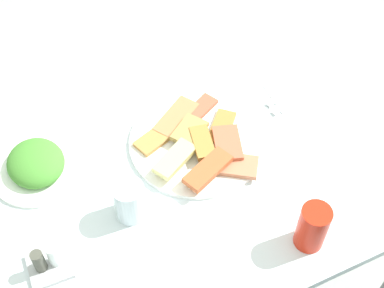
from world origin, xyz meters
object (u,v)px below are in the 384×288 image
Objects in this scene: dining_table at (189,177)px; pide_platter at (198,142)px; paper_napkin at (294,94)px; fork at (291,89)px; soda_can at (312,227)px; drinking_glass at (130,201)px; spoon at (298,98)px; condiment_caddy at (48,262)px; salad_plate_greens at (36,164)px.

pide_platter is at bearing -146.26° from dining_table.
dining_table is 0.11m from pide_platter.
fork is at bearing -90.00° from paper_napkin.
soda_can reaches higher than pide_platter.
pide_platter is at bearing 8.67° from paper_napkin.
drinking_glass is (0.19, 0.09, 0.14)m from dining_table.
soda_can is 0.66× the size of spoon.
condiment_caddy is at bearing 21.35° from pide_platter.
pide_platter is at bearing -5.07° from fork.
dining_table is 0.43m from condiment_caddy.
drinking_glass reaches higher than pide_platter.
spoon is at bearing -118.66° from soda_can.
dining_table is 0.39m from salad_plate_greens.
soda_can is at bearing 107.05° from pide_platter.
salad_plate_greens is at bearing -52.41° from drinking_glass.
spoon is (-0.70, 0.07, -0.02)m from salad_plate_greens.
fork is 1.97× the size of condiment_caddy.
pide_platter is 1.52× the size of salad_plate_greens.
soda_can reaches higher than spoon.
dining_table is 0.38m from soda_can.
fork is 0.04m from spoon.
paper_napkin is at bearing 73.08° from fork.
salad_plate_greens is 2.18× the size of drinking_glass.
pide_platter reaches higher than fork.
pide_platter is at bearing -72.95° from soda_can.
fork reaches higher than dining_table.
paper_napkin is 0.02m from fork.
fork is (-0.21, -0.42, -0.06)m from soda_can.
fork is (-0.70, 0.03, -0.02)m from salad_plate_greens.
salad_plate_greens is at bearing -19.42° from fork.
dining_table is 0.37m from paper_napkin.
dining_table is at bearing -4.94° from spoon.
paper_napkin is (-0.31, -0.05, -0.01)m from pide_platter.
salad_plate_greens is at bearing -42.01° from soda_can.
salad_plate_greens is (0.39, -0.10, 0.01)m from pide_platter.
drinking_glass is 0.57× the size of spoon.
dining_table is at bearing -159.93° from condiment_caddy.
spoon reaches higher than paper_napkin.
fork is (-0.31, -0.07, -0.01)m from pide_platter.
pide_platter is at bearing -158.65° from condiment_caddy.
salad_plate_greens is 2.43× the size of condiment_caddy.
drinking_glass reaches higher than salad_plate_greens.
spoon is (-0.35, -0.05, 0.09)m from dining_table.
dining_table is 9.77× the size of soda_can.
pide_platter is 1.87× the size of spoon.
drinking_glass is 0.57m from paper_napkin.
salad_plate_greens is 1.24× the size of fork.
salad_plate_greens is 1.79× the size of paper_napkin.
dining_table is 3.47× the size of pide_platter.
spoon is 0.77m from condiment_caddy.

